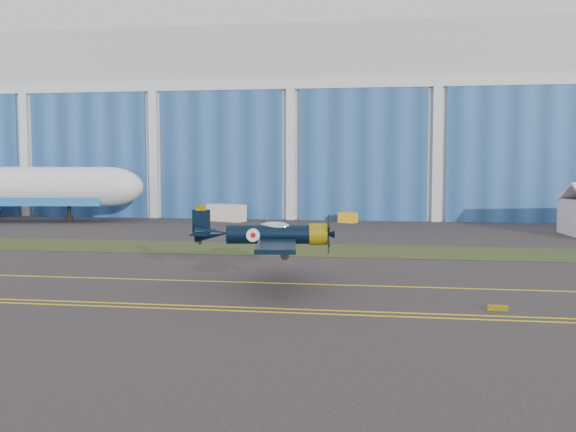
# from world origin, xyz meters

# --- Properties ---
(ground) EXTENTS (260.00, 260.00, 0.00)m
(ground) POSITION_xyz_m (0.00, 0.00, 0.00)
(ground) COLOR #373030
(ground) RESTS_ON ground
(grass_median) EXTENTS (260.00, 10.00, 0.02)m
(grass_median) POSITION_xyz_m (0.00, 14.00, 0.02)
(grass_median) COLOR #475128
(grass_median) RESTS_ON ground
(hangar) EXTENTS (220.00, 45.70, 30.00)m
(hangar) POSITION_xyz_m (0.00, 71.79, 14.96)
(hangar) COLOR silver
(hangar) RESTS_ON ground
(taxiway_centreline) EXTENTS (200.00, 0.20, 0.02)m
(taxiway_centreline) POSITION_xyz_m (0.00, -5.00, 0.01)
(taxiway_centreline) COLOR yellow
(taxiway_centreline) RESTS_ON ground
(edge_line_near) EXTENTS (80.00, 0.20, 0.02)m
(edge_line_near) POSITION_xyz_m (0.00, -14.50, 0.01)
(edge_line_near) COLOR yellow
(edge_line_near) RESTS_ON ground
(edge_line_far) EXTENTS (80.00, 0.20, 0.02)m
(edge_line_far) POSITION_xyz_m (0.00, -13.50, 0.01)
(edge_line_far) COLOR yellow
(edge_line_far) RESTS_ON ground
(guard_board_right) EXTENTS (1.20, 0.15, 0.35)m
(guard_board_right) POSITION_xyz_m (22.00, -12.00, 0.17)
(guard_board_right) COLOR yellow
(guard_board_right) RESTS_ON ground
(warbird) EXTENTS (13.37, 15.37, 4.11)m
(warbird) POSITION_xyz_m (6.83, -5.82, 3.72)
(warbird) COLOR black
(warbird) RESTS_ON ground
(shipping_container) EXTENTS (6.28, 4.37, 2.53)m
(shipping_container) POSITION_xyz_m (-9.19, 45.12, 1.26)
(shipping_container) COLOR white
(shipping_container) RESTS_ON ground
(tug) EXTENTS (2.97, 2.47, 1.49)m
(tug) POSITION_xyz_m (9.10, 45.44, 0.74)
(tug) COLOR yellow
(tug) RESTS_ON ground
(barrier_a) EXTENTS (2.06, 0.85, 0.90)m
(barrier_a) POSITION_xyz_m (0.80, 20.27, 0.45)
(barrier_a) COLOR #95899A
(barrier_a) RESTS_ON ground
(barrier_b) EXTENTS (2.07, 0.94, 0.90)m
(barrier_b) POSITION_xyz_m (1.67, 19.83, 0.45)
(barrier_b) COLOR gray
(barrier_b) RESTS_ON ground
(barrier_c) EXTENTS (2.07, 0.93, 0.90)m
(barrier_c) POSITION_xyz_m (5.46, 19.35, 0.45)
(barrier_c) COLOR #929999
(barrier_c) RESTS_ON ground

